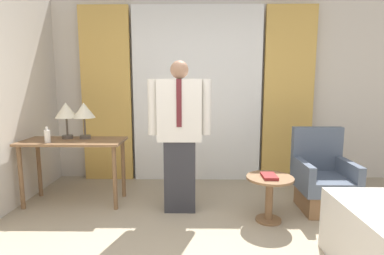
% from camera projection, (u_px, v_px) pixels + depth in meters
% --- Properties ---
extents(wall_back, '(10.00, 0.06, 2.70)m').
position_uv_depth(wall_back, '(197.00, 91.00, 4.57)').
color(wall_back, beige).
rests_on(wall_back, ground_plane).
extents(curtain_sheer_center, '(1.90, 0.06, 2.58)m').
position_uv_depth(curtain_sheer_center, '(197.00, 95.00, 4.45)').
color(curtain_sheer_center, white).
rests_on(curtain_sheer_center, ground_plane).
extents(curtain_drape_left, '(0.73, 0.06, 2.58)m').
position_uv_depth(curtain_drape_left, '(107.00, 95.00, 4.47)').
color(curtain_drape_left, gold).
rests_on(curtain_drape_left, ground_plane).
extents(curtain_drape_right, '(0.73, 0.06, 2.58)m').
position_uv_depth(curtain_drape_right, '(288.00, 95.00, 4.44)').
color(curtain_drape_right, gold).
rests_on(curtain_drape_right, ground_plane).
extents(desk, '(1.22, 0.53, 0.79)m').
position_uv_depth(desk, '(74.00, 150.00, 3.63)').
color(desk, brown).
rests_on(desk, ground_plane).
extents(table_lamp_left, '(0.27, 0.27, 0.45)m').
position_uv_depth(table_lamp_left, '(66.00, 112.00, 3.68)').
color(table_lamp_left, '#4C4238').
rests_on(table_lamp_left, desk).
extents(table_lamp_right, '(0.27, 0.27, 0.45)m').
position_uv_depth(table_lamp_right, '(84.00, 112.00, 3.67)').
color(table_lamp_right, '#4C4238').
rests_on(table_lamp_right, desk).
extents(bottle_near_edge, '(0.07, 0.07, 0.19)m').
position_uv_depth(bottle_near_edge, '(47.00, 136.00, 3.46)').
color(bottle_near_edge, silver).
rests_on(bottle_near_edge, desk).
extents(person, '(0.71, 0.23, 1.71)m').
position_uv_depth(person, '(180.00, 132.00, 3.36)').
color(person, '#2D2D33').
rests_on(person, ground_plane).
extents(armchair, '(0.59, 0.62, 0.94)m').
position_uv_depth(armchair, '(322.00, 182.00, 3.48)').
color(armchair, brown).
rests_on(armchair, ground_plane).
extents(side_table, '(0.49, 0.49, 0.49)m').
position_uv_depth(side_table, '(269.00, 191.00, 3.17)').
color(side_table, brown).
rests_on(side_table, ground_plane).
extents(book, '(0.14, 0.23, 0.03)m').
position_uv_depth(book, '(269.00, 176.00, 3.13)').
color(book, maroon).
rests_on(book, side_table).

